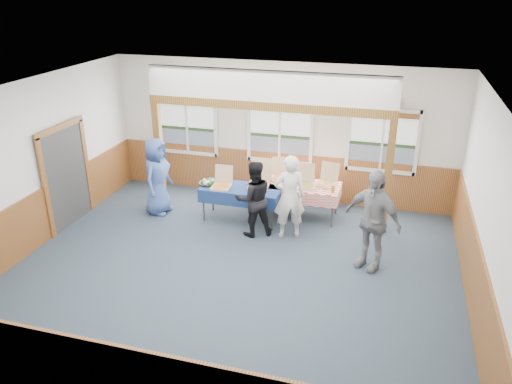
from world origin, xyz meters
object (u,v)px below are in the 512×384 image
at_px(table_left, 241,190).
at_px(person_grey, 372,220).
at_px(table_right, 295,186).
at_px(woman_white, 289,197).
at_px(man_blue, 157,176).
at_px(woman_black, 254,199).

bearing_deg(table_left, person_grey, -27.56).
distance_m(table_right, woman_white, 0.99).
distance_m(table_right, man_blue, 3.03).
bearing_deg(table_left, woman_white, -26.23).
relative_size(man_blue, person_grey, 0.92).
bearing_deg(woman_black, person_grey, 135.97).
height_order(table_left, woman_white, woman_white).
distance_m(table_left, woman_white, 1.25).
distance_m(table_left, person_grey, 3.06).
relative_size(table_left, person_grey, 0.93).
xyz_separation_m(table_right, man_blue, (-2.95, -0.66, 0.16)).
height_order(woman_white, man_blue, woman_white).
xyz_separation_m(man_blue, person_grey, (4.69, -1.05, 0.08)).
bearing_deg(table_right, woman_white, -64.33).
xyz_separation_m(table_right, person_grey, (1.74, -1.71, 0.24)).
bearing_deg(woman_white, table_right, -106.11).
bearing_deg(man_blue, person_grey, -99.32).
relative_size(table_right, woman_black, 1.33).
bearing_deg(woman_black, man_blue, -39.76).
distance_m(table_left, man_blue, 1.90).
height_order(woman_black, person_grey, person_grey).
bearing_deg(person_grey, woman_white, -174.64).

